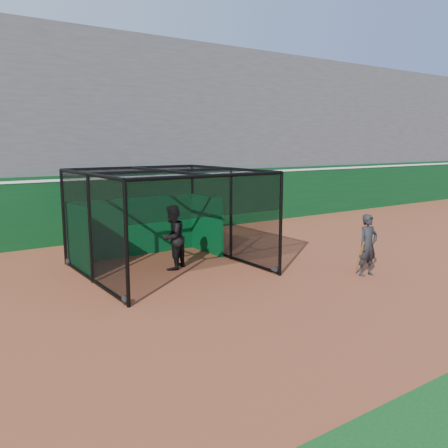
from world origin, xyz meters
TOP-DOWN VIEW (x-y plane):
  - ground at (0.00, 0.00)m, footprint 120.00×120.00m
  - outfield_wall at (0.00, 8.50)m, footprint 50.00×0.50m
  - grandstand at (0.00, 12.27)m, footprint 50.00×7.85m
  - batting_cage at (-0.59, 3.18)m, footprint 4.60×4.75m
  - batter at (-0.43, 3.16)m, footprint 1.16×1.09m
  - on_deck_player at (3.68, -0.52)m, footprint 0.66×0.47m

SIDE VIEW (x-z plane):
  - ground at x=0.00m, z-range 0.00..0.00m
  - on_deck_player at x=3.68m, z-range 0.00..1.71m
  - batter at x=-0.43m, z-range 0.00..1.88m
  - outfield_wall at x=0.00m, z-range 0.04..2.54m
  - batting_cage at x=-0.59m, z-range 0.00..2.86m
  - grandstand at x=0.00m, z-range 0.00..8.95m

